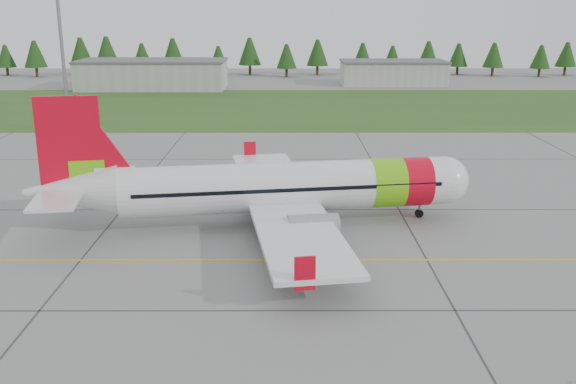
{
  "coord_description": "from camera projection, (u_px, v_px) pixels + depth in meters",
  "views": [
    {
      "loc": [
        -0.13,
        -35.0,
        17.52
      ],
      "look_at": [
        -0.03,
        13.14,
        3.65
      ],
      "focal_mm": 40.0,
      "sensor_mm": 36.0,
      "label": 1
    }
  ],
  "objects": [
    {
      "name": "ground",
      "position": [
        289.0,
        311.0,
        38.48
      ],
      "size": [
        320.0,
        320.0,
        0.0
      ],
      "primitive_type": "plane",
      "color": "gray",
      "rests_on": "ground"
    },
    {
      "name": "aircraft",
      "position": [
        277.0,
        188.0,
        52.97
      ],
      "size": [
        36.52,
        34.0,
        11.1
      ],
      "rotation": [
        0.0,
        0.0,
        0.15
      ],
      "color": "silver",
      "rests_on": "ground"
    },
    {
      "name": "grass_strip",
      "position": [
        287.0,
        107.0,
        117.27
      ],
      "size": [
        320.0,
        50.0,
        0.03
      ],
      "primitive_type": "cube",
      "color": "#30561E",
      "rests_on": "ground"
    },
    {
      "name": "taxi_guideline",
      "position": [
        289.0,
        260.0,
        46.16
      ],
      "size": [
        120.0,
        0.25,
        0.02
      ],
      "primitive_type": "cube",
      "color": "gold",
      "rests_on": "ground"
    },
    {
      "name": "hangar_west",
      "position": [
        153.0,
        75.0,
        143.28
      ],
      "size": [
        32.0,
        14.0,
        6.0
      ],
      "primitive_type": "cube",
      "color": "#A8A8A3",
      "rests_on": "ground"
    },
    {
      "name": "hangar_east",
      "position": [
        393.0,
        73.0,
        151.2
      ],
      "size": [
        24.0,
        12.0,
        5.2
      ],
      "primitive_type": "cube",
      "color": "#A8A8A3",
      "rests_on": "ground"
    },
    {
      "name": "floodlight_mast",
      "position": [
        63.0,
        62.0,
        91.37
      ],
      "size": [
        0.5,
        0.5,
        20.0
      ],
      "primitive_type": "cylinder",
      "color": "slate",
      "rests_on": "ground"
    },
    {
      "name": "treeline",
      "position": [
        287.0,
        57.0,
        169.7
      ],
      "size": [
        160.0,
        8.0,
        10.0
      ],
      "primitive_type": null,
      "color": "#1C3F14",
      "rests_on": "ground"
    }
  ]
}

